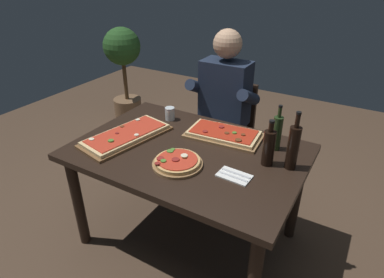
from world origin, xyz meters
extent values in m
plane|color=#4C3828|center=(0.00, 0.00, 0.00)|extent=(6.40, 6.40, 0.00)
cube|color=black|center=(0.00, 0.00, 0.72)|extent=(1.40, 0.96, 0.04)
cylinder|color=black|center=(-0.62, -0.40, 0.35)|extent=(0.07, 0.07, 0.70)
cylinder|color=black|center=(-0.62, 0.40, 0.35)|extent=(0.07, 0.07, 0.70)
cylinder|color=black|center=(0.62, 0.40, 0.35)|extent=(0.07, 0.07, 0.70)
cube|color=olive|center=(0.12, 0.26, 0.75)|extent=(0.51, 0.31, 0.02)
cube|color=#E5C184|center=(0.12, 0.26, 0.77)|extent=(0.47, 0.27, 0.02)
cube|color=#B72D19|center=(0.12, 0.26, 0.78)|extent=(0.43, 0.24, 0.01)
cylinder|color=brown|center=(0.25, 0.27, 0.79)|extent=(0.03, 0.03, 0.01)
cylinder|color=#4C7F2D|center=(0.19, 0.27, 0.79)|extent=(0.03, 0.03, 0.01)
cylinder|color=maroon|center=(0.02, 0.19, 0.79)|extent=(0.03, 0.03, 0.01)
cylinder|color=maroon|center=(0.08, 0.30, 0.79)|extent=(0.04, 0.04, 0.01)
cylinder|color=brown|center=(0.15, 0.24, 0.78)|extent=(0.03, 0.03, 0.01)
cylinder|color=brown|center=(0.25, 0.19, 0.79)|extent=(0.04, 0.04, 0.01)
cube|color=brown|center=(-0.42, -0.08, 0.75)|extent=(0.39, 0.64, 0.02)
cube|color=#E5C184|center=(-0.42, -0.08, 0.77)|extent=(0.35, 0.60, 0.02)
cube|color=red|center=(-0.42, -0.08, 0.78)|extent=(0.31, 0.55, 0.01)
cylinder|color=beige|center=(-0.55, -0.26, 0.78)|extent=(0.03, 0.03, 0.00)
cylinder|color=#4C7F2D|center=(-0.43, -0.22, 0.79)|extent=(0.04, 0.04, 0.01)
cylinder|color=beige|center=(-0.48, 0.11, 0.79)|extent=(0.03, 0.03, 0.01)
cylinder|color=brown|center=(-0.50, -0.03, 0.78)|extent=(0.03, 0.03, 0.00)
cylinder|color=maroon|center=(-0.47, -0.12, 0.78)|extent=(0.02, 0.02, 0.00)
cylinder|color=beige|center=(-0.34, -0.08, 0.79)|extent=(0.03, 0.03, 0.01)
cylinder|color=olive|center=(0.04, -0.18, 0.75)|extent=(0.29, 0.29, 0.02)
cylinder|color=tan|center=(0.04, -0.18, 0.77)|extent=(0.26, 0.26, 0.02)
cylinder|color=red|center=(0.04, -0.18, 0.78)|extent=(0.23, 0.23, 0.01)
cylinder|color=maroon|center=(0.04, -0.20, 0.79)|extent=(0.04, 0.04, 0.01)
cylinder|color=#4C7F2D|center=(-0.04, -0.13, 0.78)|extent=(0.04, 0.04, 0.00)
cylinder|color=maroon|center=(-0.03, -0.28, 0.78)|extent=(0.03, 0.03, 0.01)
cylinder|color=maroon|center=(-0.04, -0.23, 0.79)|extent=(0.04, 0.04, 0.01)
cylinder|color=#4C7F2D|center=(-0.01, -0.24, 0.79)|extent=(0.03, 0.03, 0.01)
cylinder|color=#4C7F2D|center=(-0.04, -0.11, 0.78)|extent=(0.03, 0.03, 0.00)
cylinder|color=brown|center=(0.07, -0.15, 0.78)|extent=(0.03, 0.03, 0.01)
cylinder|color=beige|center=(0.06, -0.14, 0.79)|extent=(0.04, 0.04, 0.01)
cylinder|color=black|center=(0.47, 0.09, 0.84)|extent=(0.07, 0.07, 0.21)
cylinder|color=black|center=(0.47, 0.09, 0.98)|extent=(0.03, 0.03, 0.06)
cylinder|color=black|center=(0.47, 0.09, 1.01)|extent=(0.03, 0.03, 0.01)
cylinder|color=black|center=(0.60, 0.12, 0.87)|extent=(0.06, 0.06, 0.25)
cylinder|color=black|center=(0.60, 0.12, 1.03)|extent=(0.03, 0.03, 0.08)
cylinder|color=black|center=(0.60, 0.12, 1.08)|extent=(0.03, 0.03, 0.01)
cylinder|color=#233819|center=(0.46, 0.28, 0.85)|extent=(0.06, 0.06, 0.22)
cylinder|color=#233819|center=(0.46, 0.28, 0.99)|extent=(0.02, 0.02, 0.06)
cylinder|color=black|center=(0.46, 0.28, 1.03)|extent=(0.02, 0.02, 0.01)
cylinder|color=silver|center=(-0.34, 0.30, 0.79)|extent=(0.07, 0.07, 0.09)
cube|color=white|center=(0.37, -0.12, 0.74)|extent=(0.19, 0.12, 0.01)
cube|color=silver|center=(0.36, -0.14, 0.75)|extent=(0.17, 0.02, 0.00)
cube|color=silver|center=(0.37, -0.10, 0.75)|extent=(0.17, 0.02, 0.00)
cube|color=black|center=(-0.12, 0.78, 0.43)|extent=(0.44, 0.44, 0.04)
cube|color=black|center=(-0.12, 0.98, 0.66)|extent=(0.40, 0.04, 0.42)
cylinder|color=black|center=(-0.31, 0.59, 0.21)|extent=(0.04, 0.04, 0.41)
cylinder|color=black|center=(0.07, 0.59, 0.21)|extent=(0.04, 0.04, 0.41)
cylinder|color=black|center=(-0.31, 0.97, 0.21)|extent=(0.04, 0.04, 0.41)
cylinder|color=black|center=(0.07, 0.97, 0.21)|extent=(0.04, 0.04, 0.41)
cylinder|color=#23232D|center=(-0.22, 0.60, 0.23)|extent=(0.11, 0.11, 0.45)
cylinder|color=#23232D|center=(-0.02, 0.60, 0.23)|extent=(0.11, 0.11, 0.45)
cube|color=#23232D|center=(-0.12, 0.68, 0.51)|extent=(0.34, 0.40, 0.12)
cube|color=#1E283D|center=(-0.12, 0.78, 0.83)|extent=(0.38, 0.22, 0.52)
sphere|color=tan|center=(-0.12, 0.78, 1.22)|extent=(0.22, 0.22, 0.22)
cylinder|color=#1E283D|center=(-0.34, 0.73, 0.86)|extent=(0.09, 0.31, 0.21)
cylinder|color=#1E283D|center=(0.10, 0.73, 0.86)|extent=(0.09, 0.31, 0.21)
cylinder|color=#846042|center=(-1.61, 1.26, 0.16)|extent=(0.32, 0.32, 0.32)
cylinder|color=brown|center=(-1.61, 1.26, 0.55)|extent=(0.04, 0.04, 0.45)
sphere|color=#285623|center=(-1.61, 1.26, 0.94)|extent=(0.41, 0.41, 0.41)
camera|label=1|loc=(0.91, -1.49, 1.77)|focal=30.65mm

